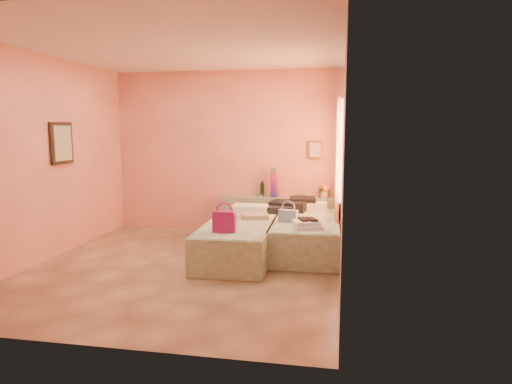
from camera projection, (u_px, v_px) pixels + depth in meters
ground at (186, 267)px, 6.01m from camera, size 4.50×4.50×0.00m
room_walls at (211, 130)px, 6.28m from camera, size 4.02×4.51×2.81m
headboard_ledge at (280, 216)px, 7.83m from camera, size 2.05×0.30×0.65m
bed_left at (239, 240)px, 6.42m from camera, size 0.96×2.02×0.50m
bed_right at (306, 235)px, 6.73m from camera, size 0.96×2.02×0.50m
water_bottle at (262, 189)px, 7.88m from camera, size 0.07×0.07×0.24m
rainbow_box at (274, 183)px, 7.73m from camera, size 0.13×0.13×0.50m
small_dish at (259, 196)px, 7.84m from camera, size 0.12×0.12×0.03m
green_book at (300, 196)px, 7.79m from camera, size 0.22×0.19×0.03m
flower_vase at (324, 190)px, 7.65m from camera, size 0.24×0.24×0.27m
magenta_handbag at (224, 221)px, 5.82m from camera, size 0.30×0.18×0.27m
khaki_garment at (254, 216)px, 6.70m from camera, size 0.45×0.40×0.07m
clothes_pile at (292, 205)px, 7.32m from camera, size 0.63×0.63×0.19m
blue_handbag at (288, 216)px, 6.43m from camera, size 0.29×0.17×0.17m
towel_stack at (308, 225)px, 6.02m from camera, size 0.42×0.39×0.10m
sandal_pair at (308, 219)px, 6.06m from camera, size 0.26×0.29×0.03m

